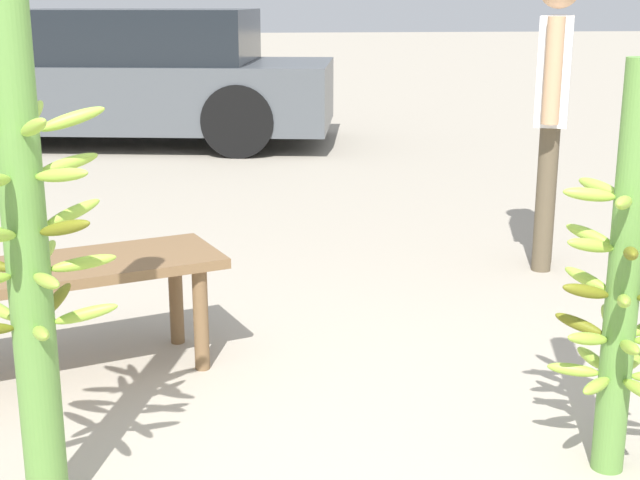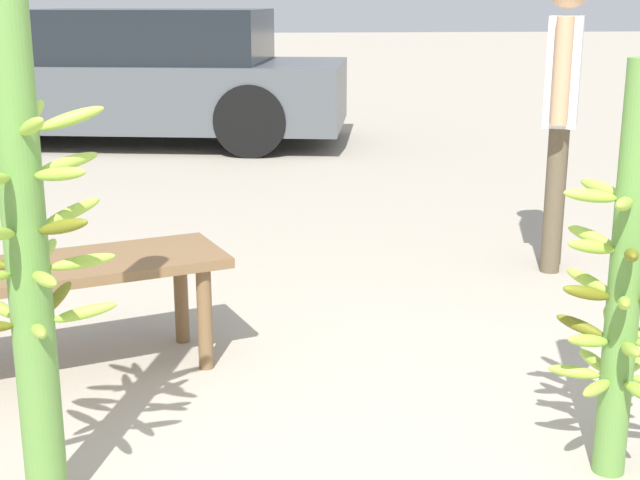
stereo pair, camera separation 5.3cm
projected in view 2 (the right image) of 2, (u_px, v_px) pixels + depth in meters
banana_stalk_left at (25, 233)px, 2.40m from camera, size 0.47×0.47×1.64m
banana_stalk_center at (625, 281)px, 2.65m from camera, size 0.41×0.41×1.28m
vendor_person at (562, 91)px, 4.71m from camera, size 0.30×0.54×1.61m
market_bench at (65, 280)px, 3.43m from camera, size 1.31×0.84×0.46m
parked_car at (138, 78)px, 9.17m from camera, size 4.56×2.53×1.35m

